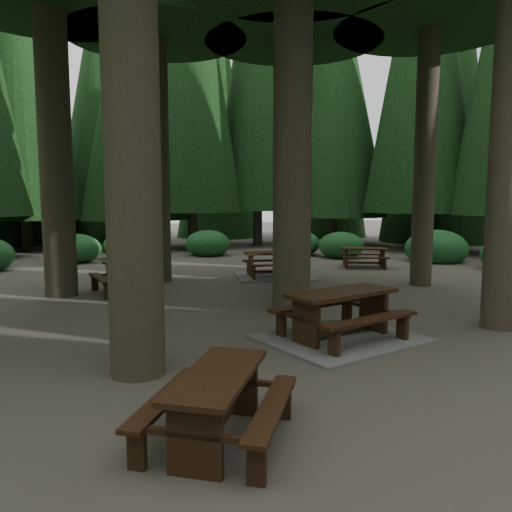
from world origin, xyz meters
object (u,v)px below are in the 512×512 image
object	(u,v)px
picnic_table_b	(123,274)
picnic_table_c	(274,269)
picnic_table_e	(218,396)
picnic_table_a	(341,323)
picnic_table_d	(364,254)

from	to	relation	value
picnic_table_b	picnic_table_c	bearing A→B (deg)	-87.28
picnic_table_b	picnic_table_e	bearing A→B (deg)	171.06
picnic_table_a	picnic_table_b	distance (m)	6.66
picnic_table_c	picnic_table_d	xyz separation A→B (m)	(3.87, 1.18, 0.19)
picnic_table_d	picnic_table_c	bearing A→B (deg)	-140.75
picnic_table_a	picnic_table_d	distance (m)	9.63
picnic_table_a	picnic_table_e	size ratio (longest dim) A/B	1.44
picnic_table_c	picnic_table_d	size ratio (longest dim) A/B	1.31
picnic_table_b	picnic_table_e	xyz separation A→B (m)	(0.48, -8.65, -0.02)
picnic_table_d	picnic_table_e	bearing A→B (deg)	-103.69
picnic_table_b	picnic_table_a	bearing A→B (deg)	-161.55
picnic_table_a	picnic_table_e	xyz separation A→B (m)	(-2.90, -2.92, 0.17)
picnic_table_b	picnic_table_c	xyz separation A→B (m)	(4.65, 1.23, -0.23)
picnic_table_b	picnic_table_c	world-z (taller)	picnic_table_c
picnic_table_a	picnic_table_e	world-z (taller)	picnic_table_a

